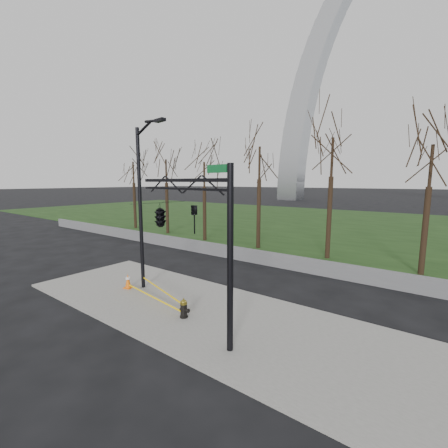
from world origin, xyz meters
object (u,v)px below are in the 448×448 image
Objects in this scene: street_light at (142,197)px; traffic_signal_mast at (171,216)px; traffic_cone at (128,281)px; fire_hydrant at (184,309)px.

street_light reaches higher than traffic_signal_mast.
traffic_signal_mast is at bearing -13.17° from street_light.
street_light is at bearing 35.24° from traffic_cone.
fire_hydrant is at bearing -8.33° from traffic_cone.
traffic_cone is 0.12× the size of traffic_signal_mast.
fire_hydrant is at bearing 40.03° from traffic_signal_mast.
traffic_signal_mast is at bearing -11.99° from traffic_cone.
fire_hydrant is 0.13× the size of traffic_signal_mast.
street_light reaches higher than fire_hydrant.
street_light is 1.37× the size of traffic_signal_mast.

